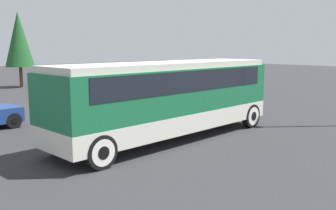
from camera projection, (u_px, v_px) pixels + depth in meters
The scene contains 4 objects.
ground_plane at pixel (168, 139), 14.50m from camera, with size 120.00×120.00×0.00m, color #2D2D30.
tour_bus at pixel (170, 93), 14.29m from camera, with size 9.88×2.57×2.97m.
parked_car_mid at pixel (110, 95), 22.70m from camera, with size 4.62×1.90×1.29m.
tree_left at pixel (19, 39), 32.34m from camera, with size 2.44×2.44×6.54m.
Camera 1 is at (-10.08, -9.89, 3.55)m, focal length 40.00 mm.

